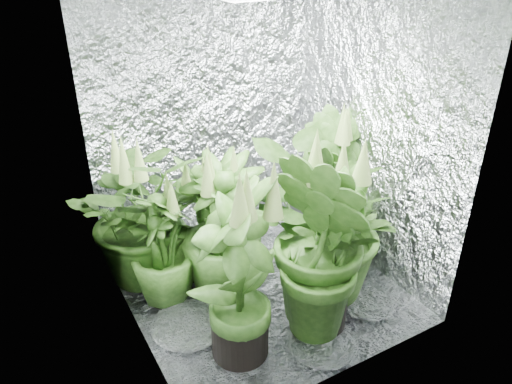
{
  "coord_description": "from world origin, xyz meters",
  "views": [
    {
      "loc": [
        -1.29,
        -2.2,
        2.09
      ],
      "look_at": [
        -0.04,
        0.0,
        0.72
      ],
      "focal_mm": 35.0,
      "sensor_mm": 36.0,
      "label": 1
    }
  ],
  "objects_px": {
    "plant_h": "(222,230)",
    "circulation_fan": "(304,218)",
    "plant_b": "(199,221)",
    "plant_a": "(142,214)",
    "plant_d": "(162,248)",
    "plant_g": "(323,245)",
    "plant_e": "(326,229)",
    "plant_c": "(334,189)",
    "plant_f": "(239,273)"
  },
  "relations": [
    {
      "from": "plant_d",
      "to": "plant_g",
      "type": "height_order",
      "value": "plant_g"
    },
    {
      "from": "plant_c",
      "to": "plant_e",
      "type": "relative_size",
      "value": 1.02
    },
    {
      "from": "plant_d",
      "to": "plant_h",
      "type": "xyz_separation_m",
      "value": [
        0.35,
        -0.11,
        0.08
      ]
    },
    {
      "from": "plant_a",
      "to": "plant_b",
      "type": "bearing_deg",
      "value": -22.55
    },
    {
      "from": "plant_b",
      "to": "plant_e",
      "type": "xyz_separation_m",
      "value": [
        0.55,
        -0.61,
        0.1
      ]
    },
    {
      "from": "plant_e",
      "to": "plant_h",
      "type": "distance_m",
      "value": 0.62
    },
    {
      "from": "plant_c",
      "to": "circulation_fan",
      "type": "xyz_separation_m",
      "value": [
        -0.05,
        0.26,
        -0.35
      ]
    },
    {
      "from": "plant_a",
      "to": "plant_b",
      "type": "distance_m",
      "value": 0.36
    },
    {
      "from": "plant_f",
      "to": "plant_e",
      "type": "bearing_deg",
      "value": 12.42
    },
    {
      "from": "plant_a",
      "to": "plant_f",
      "type": "distance_m",
      "value": 0.91
    },
    {
      "from": "plant_e",
      "to": "plant_f",
      "type": "height_order",
      "value": "plant_f"
    },
    {
      "from": "plant_d",
      "to": "circulation_fan",
      "type": "height_order",
      "value": "plant_d"
    },
    {
      "from": "plant_d",
      "to": "plant_h",
      "type": "bearing_deg",
      "value": -17.97
    },
    {
      "from": "plant_a",
      "to": "plant_e",
      "type": "xyz_separation_m",
      "value": [
        0.87,
        -0.74,
        0.03
      ]
    },
    {
      "from": "plant_e",
      "to": "plant_h",
      "type": "relative_size",
      "value": 1.07
    },
    {
      "from": "plant_d",
      "to": "plant_e",
      "type": "height_order",
      "value": "plant_e"
    },
    {
      "from": "plant_c",
      "to": "plant_h",
      "type": "height_order",
      "value": "plant_c"
    },
    {
      "from": "plant_f",
      "to": "plant_g",
      "type": "xyz_separation_m",
      "value": [
        0.48,
        -0.06,
        0.04
      ]
    },
    {
      "from": "plant_h",
      "to": "circulation_fan",
      "type": "xyz_separation_m",
      "value": [
        0.8,
        0.27,
        -0.3
      ]
    },
    {
      "from": "plant_h",
      "to": "circulation_fan",
      "type": "bearing_deg",
      "value": 18.81
    },
    {
      "from": "plant_f",
      "to": "plant_h",
      "type": "distance_m",
      "value": 0.54
    },
    {
      "from": "plant_h",
      "to": "plant_d",
      "type": "bearing_deg",
      "value": 162.03
    },
    {
      "from": "plant_d",
      "to": "plant_g",
      "type": "distance_m",
      "value": 0.98
    },
    {
      "from": "plant_g",
      "to": "circulation_fan",
      "type": "relative_size",
      "value": 3.36
    },
    {
      "from": "plant_h",
      "to": "circulation_fan",
      "type": "height_order",
      "value": "plant_h"
    },
    {
      "from": "plant_d",
      "to": "plant_f",
      "type": "xyz_separation_m",
      "value": [
        0.19,
        -0.63,
        0.16
      ]
    },
    {
      "from": "plant_e",
      "to": "plant_g",
      "type": "distance_m",
      "value": 0.27
    },
    {
      "from": "plant_b",
      "to": "plant_c",
      "type": "distance_m",
      "value": 0.94
    },
    {
      "from": "plant_a",
      "to": "plant_b",
      "type": "relative_size",
      "value": 1.14
    },
    {
      "from": "circulation_fan",
      "to": "plant_e",
      "type": "bearing_deg",
      "value": -122.17
    },
    {
      "from": "plant_g",
      "to": "plant_h",
      "type": "relative_size",
      "value": 1.25
    },
    {
      "from": "plant_c",
      "to": "plant_h",
      "type": "xyz_separation_m",
      "value": [
        -0.85,
        -0.01,
        -0.05
      ]
    },
    {
      "from": "plant_b",
      "to": "plant_g",
      "type": "xyz_separation_m",
      "value": [
        0.38,
        -0.81,
        0.17
      ]
    },
    {
      "from": "plant_b",
      "to": "plant_h",
      "type": "relative_size",
      "value": 0.9
    },
    {
      "from": "plant_b",
      "to": "plant_d",
      "type": "relative_size",
      "value": 1.09
    },
    {
      "from": "plant_b",
      "to": "plant_h",
      "type": "xyz_separation_m",
      "value": [
        0.05,
        -0.24,
        0.05
      ]
    },
    {
      "from": "plant_b",
      "to": "plant_f",
      "type": "distance_m",
      "value": 0.77
    },
    {
      "from": "plant_c",
      "to": "plant_d",
      "type": "bearing_deg",
      "value": 175.22
    },
    {
      "from": "plant_a",
      "to": "plant_f",
      "type": "xyz_separation_m",
      "value": [
        0.21,
        -0.89,
        0.05
      ]
    },
    {
      "from": "plant_b",
      "to": "circulation_fan",
      "type": "xyz_separation_m",
      "value": [
        0.86,
        0.04,
        -0.25
      ]
    },
    {
      "from": "plant_a",
      "to": "plant_h",
      "type": "bearing_deg",
      "value": -44.92
    },
    {
      "from": "plant_a",
      "to": "plant_e",
      "type": "distance_m",
      "value": 1.15
    },
    {
      "from": "plant_d",
      "to": "plant_f",
      "type": "relative_size",
      "value": 0.71
    },
    {
      "from": "plant_c",
      "to": "plant_e",
      "type": "height_order",
      "value": "plant_c"
    },
    {
      "from": "plant_e",
      "to": "plant_g",
      "type": "relative_size",
      "value": 0.86
    },
    {
      "from": "plant_a",
      "to": "plant_g",
      "type": "distance_m",
      "value": 1.18
    },
    {
      "from": "plant_a",
      "to": "plant_e",
      "type": "relative_size",
      "value": 0.96
    },
    {
      "from": "plant_c",
      "to": "plant_f",
      "type": "height_order",
      "value": "plant_f"
    },
    {
      "from": "plant_g",
      "to": "plant_b",
      "type": "bearing_deg",
      "value": 114.9
    },
    {
      "from": "circulation_fan",
      "to": "plant_c",
      "type": "bearing_deg",
      "value": -86.61
    }
  ]
}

